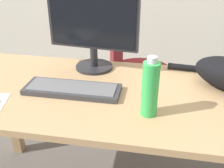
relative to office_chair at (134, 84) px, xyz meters
The scene contains 5 objects.
desk 0.76m from the office_chair, 89.68° to the right, with size 1.65×0.72×0.71m.
office_chair is the anchor object (origin of this frame).
monitor 0.75m from the office_chair, 110.20° to the right, with size 0.48×0.20×0.41m.
keyboard 0.86m from the office_chair, 105.54° to the right, with size 0.44×0.15×0.03m.
water_bottle 1.00m from the office_chair, 80.79° to the right, with size 0.07×0.07×0.25m.
Camera 1 is at (0.16, -1.08, 1.32)m, focal length 43.81 mm.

